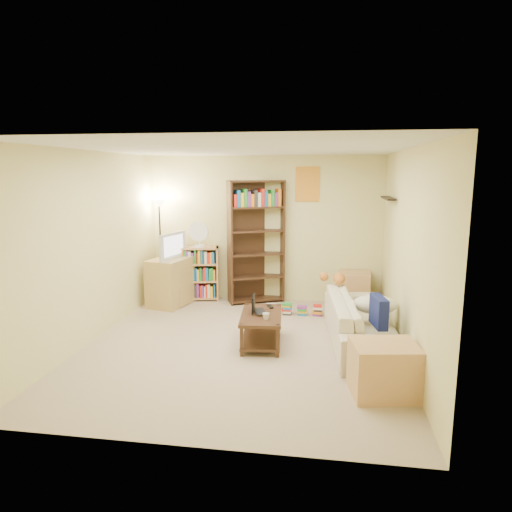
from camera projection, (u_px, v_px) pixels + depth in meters
The scene contains 19 objects.
room at pixel (242, 221), 5.64m from camera, with size 4.50×4.54×2.52m.
sofa at pixel (363, 322), 5.93m from camera, with size 0.99×2.15×0.61m, color beige.
navy_pillow at pixel (379, 312), 5.43m from camera, with size 0.40×0.12×0.36m, color #121A53.
cream_blanket at pixel (375, 304), 5.93m from camera, with size 0.56×0.40×0.24m, color beige.
tabby_cat at pixel (336, 278), 6.67m from camera, with size 0.48×0.20×0.17m.
coffee_table at pixel (261, 325), 5.92m from camera, with size 0.60×0.97×0.41m.
laptop at pixel (264, 312), 5.95m from camera, with size 0.30×0.37×0.03m, color black.
laptop_screen at pixel (253, 303), 5.93m from camera, with size 0.01×0.31×0.21m, color white.
mug at pixel (266, 316), 5.67m from camera, with size 0.09×0.09×0.08m, color white.
tv_remote at pixel (270, 306), 6.19m from camera, with size 0.05×0.17×0.02m, color black.
tv_stand at pixel (170, 282), 7.68m from camera, with size 0.53×0.74×0.80m, color tan.
television at pixel (169, 246), 7.57m from camera, with size 0.28×0.76×0.44m, color black.
tall_bookshelf at pixel (256, 239), 7.74m from camera, with size 0.99×0.67×2.09m.
short_bookshelf at pixel (198, 273), 7.99m from camera, with size 0.78×0.43×0.94m.
desk_fan at pixel (199, 234), 7.81m from camera, with size 0.33×0.19×0.45m.
floor_lamp at pixel (160, 220), 7.86m from camera, with size 0.30×0.30×1.77m.
side_table at pixel (354, 290), 7.56m from camera, with size 0.51×0.51×0.59m, color tan.
end_cabinet at pixel (384, 369), 4.59m from camera, with size 0.64×0.54×0.54m, color tan.
book_stacks at pixel (288, 310), 7.19m from camera, with size 1.13×0.17×0.19m.
Camera 1 is at (1.02, -5.52, 2.22)m, focal length 32.00 mm.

